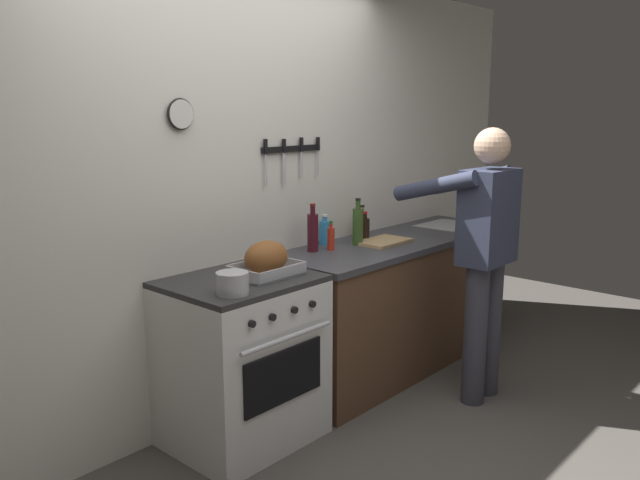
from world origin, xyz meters
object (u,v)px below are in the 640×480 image
bottle_olive_oil (358,225)px  bottle_vinegar (362,224)px  cutting_board (383,242)px  roasting_pan (266,260)px  bottle_hot_sauce (331,238)px  person_cook (484,247)px  bottle_soy_sauce (365,229)px  saucepan (232,283)px  bottle_dish_soap (325,232)px  stove (242,360)px  bottle_wine_red (313,231)px

bottle_olive_oil → bottle_vinegar: bottle_olive_oil is taller
bottle_olive_oil → cutting_board: bearing=-30.5°
roasting_pan → bottle_hot_sauce: bearing=13.2°
person_cook → bottle_vinegar: (-0.04, 0.89, 0.04)m
bottle_soy_sauce → cutting_board: bearing=-83.6°
saucepan → bottle_dish_soap: (1.16, 0.44, 0.03)m
roasting_pan → saucepan: 0.37m
bottle_dish_soap → bottle_hot_sauce: bearing=-125.9°
bottle_soy_sauce → stove: bearing=-174.0°
bottle_soy_sauce → bottle_hot_sauce: bottle_soy_sauce is taller
person_cook → cutting_board: size_ratio=4.61×
stove → saucepan: bearing=-138.1°
stove → bottle_soy_sauce: bearing=6.0°
roasting_pan → bottle_vinegar: size_ratio=1.57×
saucepan → cutting_board: size_ratio=0.43×
person_cook → bottle_hot_sauce: person_cook is taller
stove → cutting_board: 1.31m
person_cook → roasting_pan: person_cook is taller
saucepan → cutting_board: (1.44, 0.18, -0.04)m
bottle_vinegar → bottle_soy_sauce: bearing=-131.7°
bottle_dish_soap → bottle_hot_sauce: size_ratio=1.07×
roasting_pan → cutting_board: size_ratio=0.98×
bottle_vinegar → bottle_wine_red: bearing=-175.1°
bottle_hot_sauce → bottle_olive_oil: bearing=-7.6°
person_cook → bottle_hot_sauce: 0.93m
bottle_wine_red → bottle_olive_oil: bearing=-14.0°
bottle_dish_soap → bottle_hot_sauce: 0.18m
roasting_pan → bottle_soy_sauce: bearing=9.9°
bottle_wine_red → bottle_vinegar: bottle_wine_red is taller
stove → bottle_vinegar: bottle_vinegar is taller
person_cook → roasting_pan: size_ratio=4.72×
bottle_vinegar → roasting_pan: bearing=-166.9°
saucepan → bottle_dish_soap: bearing=20.8°
person_cook → bottle_dish_soap: size_ratio=8.48×
person_cook → cutting_board: (-0.10, 0.67, -0.04)m
person_cook → bottle_olive_oil: bearing=20.0°
person_cook → bottle_soy_sauce: person_cook is taller
bottle_olive_oil → bottle_soy_sauce: size_ratio=1.55×
bottle_soy_sauce → bottle_hot_sauce: bearing=-176.8°
roasting_pan → bottle_wine_red: bottle_wine_red is taller
roasting_pan → bottle_vinegar: bottle_vinegar is taller
roasting_pan → bottle_soy_sauce: size_ratio=1.80×
person_cook → bottle_dish_soap: 1.01m
roasting_pan → saucepan: size_ratio=2.26×
bottle_olive_oil → bottle_vinegar: (0.21, 0.13, -0.03)m
saucepan → bottle_vinegar: size_ratio=0.70×
person_cook → bottle_vinegar: size_ratio=7.42×
bottle_olive_oil → bottle_soy_sauce: bearing=20.3°
bottle_dish_soap → person_cook: bearing=-68.0°
cutting_board → bottle_dish_soap: bearing=136.9°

